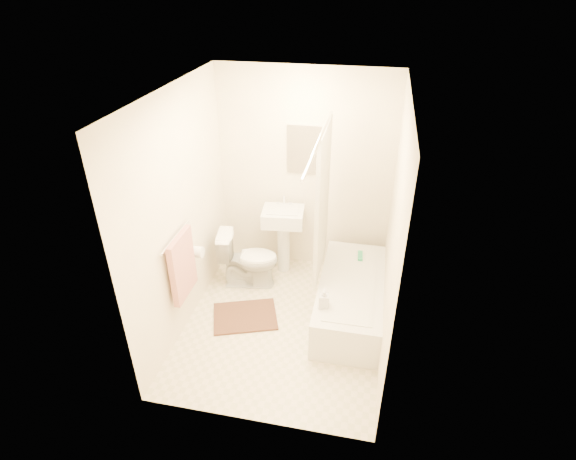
% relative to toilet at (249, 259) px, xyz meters
% --- Properties ---
extents(floor, '(2.40, 2.40, 0.00)m').
position_rel_toilet_xyz_m(floor, '(0.54, -0.61, -0.34)').
color(floor, beige).
rests_on(floor, ground).
extents(ceiling, '(2.40, 2.40, 0.00)m').
position_rel_toilet_xyz_m(ceiling, '(0.54, -0.61, 2.06)').
color(ceiling, white).
rests_on(ceiling, ground).
extents(wall_back, '(2.00, 0.02, 2.40)m').
position_rel_toilet_xyz_m(wall_back, '(0.54, 0.59, 0.86)').
color(wall_back, beige).
rests_on(wall_back, ground).
extents(wall_left, '(0.02, 2.40, 2.40)m').
position_rel_toilet_xyz_m(wall_left, '(-0.46, -0.61, 0.86)').
color(wall_left, beige).
rests_on(wall_left, ground).
extents(wall_right, '(0.02, 2.40, 2.40)m').
position_rel_toilet_xyz_m(wall_right, '(1.54, -0.61, 0.86)').
color(wall_right, beige).
rests_on(wall_right, ground).
extents(mirror, '(0.40, 0.03, 0.55)m').
position_rel_toilet_xyz_m(mirror, '(0.54, 0.57, 1.16)').
color(mirror, white).
rests_on(mirror, wall_back).
extents(curtain_rod, '(0.03, 1.70, 0.03)m').
position_rel_toilet_xyz_m(curtain_rod, '(0.84, -0.51, 1.66)').
color(curtain_rod, silver).
rests_on(curtain_rod, wall_back).
extents(shower_curtain, '(0.04, 0.80, 1.55)m').
position_rel_toilet_xyz_m(shower_curtain, '(0.84, -0.11, 0.88)').
color(shower_curtain, silver).
rests_on(shower_curtain, curtain_rod).
extents(towel_bar, '(0.02, 0.60, 0.02)m').
position_rel_toilet_xyz_m(towel_bar, '(-0.42, -0.86, 0.76)').
color(towel_bar, silver).
rests_on(towel_bar, wall_left).
extents(towel, '(0.06, 0.45, 0.66)m').
position_rel_toilet_xyz_m(towel, '(-0.39, -0.86, 0.44)').
color(towel, '#CC7266').
rests_on(towel, towel_bar).
extents(toilet_paper, '(0.11, 0.12, 0.12)m').
position_rel_toilet_xyz_m(toilet_paper, '(-0.39, -0.49, 0.36)').
color(toilet_paper, white).
rests_on(toilet_paper, wall_left).
extents(toilet, '(0.74, 0.49, 0.67)m').
position_rel_toilet_xyz_m(toilet, '(0.00, 0.00, 0.00)').
color(toilet, white).
rests_on(toilet, floor).
extents(sink, '(0.51, 0.42, 0.92)m').
position_rel_toilet_xyz_m(sink, '(0.34, 0.34, 0.12)').
color(sink, silver).
rests_on(sink, floor).
extents(bathtub, '(0.66, 1.51, 0.42)m').
position_rel_toilet_xyz_m(bathtub, '(1.21, -0.31, -0.12)').
color(bathtub, silver).
rests_on(bathtub, floor).
extents(bath_mat, '(0.79, 0.69, 0.02)m').
position_rel_toilet_xyz_m(bath_mat, '(0.12, -0.60, -0.33)').
color(bath_mat, '#502721').
rests_on(bath_mat, floor).
extents(soap_bottle, '(0.11, 0.11, 0.21)m').
position_rel_toilet_xyz_m(soap_bottle, '(0.97, -0.76, 0.19)').
color(soap_bottle, silver).
rests_on(soap_bottle, bathtub).
extents(scrub_brush, '(0.06, 0.18, 0.04)m').
position_rel_toilet_xyz_m(scrub_brush, '(1.26, 0.16, 0.11)').
color(scrub_brush, '#2DA069').
rests_on(scrub_brush, bathtub).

